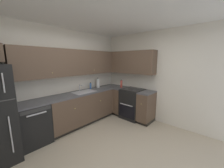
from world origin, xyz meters
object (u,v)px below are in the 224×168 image
(oven_range, at_px, (133,103))
(soap_bottle, at_px, (91,86))
(paper_towel_roll, at_px, (98,83))
(oil_bottle, at_px, (121,84))
(dishwasher, at_px, (33,124))

(oven_range, height_order, soap_bottle, soap_bottle)
(oven_range, bearing_deg, paper_towel_roll, 117.11)
(soap_bottle, bearing_deg, oil_bottle, -37.03)
(oven_range, xyz_separation_m, oil_bottle, (-0.02, 0.44, 0.57))
(paper_towel_roll, distance_m, oil_bottle, 0.77)
(dishwasher, xyz_separation_m, paper_towel_roll, (2.04, 0.16, 0.62))
(oil_bottle, bearing_deg, dishwasher, 170.57)
(dishwasher, height_order, oil_bottle, oil_bottle)
(dishwasher, distance_m, soap_bottle, 1.84)
(paper_towel_roll, relative_size, oil_bottle, 1.32)
(oven_range, relative_size, soap_bottle, 5.15)
(soap_bottle, xyz_separation_m, oil_bottle, (0.80, -0.60, 0.03))
(dishwasher, xyz_separation_m, soap_bottle, (1.74, 0.18, 0.57))
(oven_range, xyz_separation_m, paper_towel_roll, (-0.53, 1.03, 0.59))
(paper_towel_roll, bearing_deg, oven_range, -62.89)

